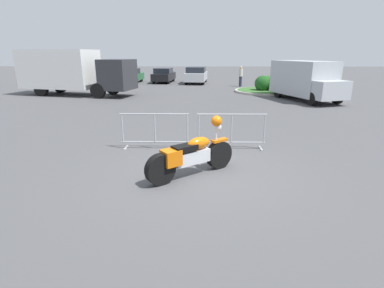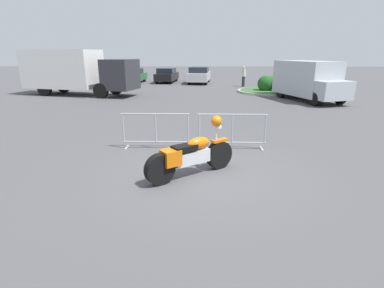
{
  "view_description": "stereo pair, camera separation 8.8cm",
  "coord_description": "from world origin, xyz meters",
  "px_view_note": "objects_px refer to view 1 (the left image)",
  "views": [
    {
      "loc": [
        -0.15,
        -6.65,
        2.76
      ],
      "look_at": [
        -0.27,
        0.28,
        0.65
      ],
      "focal_mm": 28.0,
      "sensor_mm": 36.0,
      "label": 1
    },
    {
      "loc": [
        -0.06,
        -6.65,
        2.76
      ],
      "look_at": [
        -0.27,
        0.28,
        0.65
      ],
      "focal_mm": 28.0,
      "sensor_mm": 36.0,
      "label": 2
    }
  ],
  "objects_px": {
    "motorcycle": "(192,155)",
    "parked_car_black": "(164,75)",
    "crowd_barrier_near": "(155,131)",
    "box_truck": "(71,71)",
    "crowd_barrier_far": "(231,131)",
    "parked_car_silver": "(196,75)",
    "parked_car_green": "(130,76)",
    "pedestrian": "(241,76)",
    "parked_car_maroon": "(97,75)",
    "delivery_van": "(305,79)"
  },
  "relations": [
    {
      "from": "box_truck",
      "to": "parked_car_silver",
      "type": "xyz_separation_m",
      "value": [
        8.34,
        8.63,
        -0.86
      ]
    },
    {
      "from": "box_truck",
      "to": "parked_car_black",
      "type": "distance_m",
      "value": 10.7
    },
    {
      "from": "parked_car_green",
      "to": "pedestrian",
      "type": "height_order",
      "value": "pedestrian"
    },
    {
      "from": "crowd_barrier_near",
      "to": "crowd_barrier_far",
      "type": "distance_m",
      "value": 2.27
    },
    {
      "from": "crowd_barrier_far",
      "to": "parked_car_maroon",
      "type": "height_order",
      "value": "parked_car_maroon"
    },
    {
      "from": "box_truck",
      "to": "parked_car_maroon",
      "type": "bearing_deg",
      "value": 110.59
    },
    {
      "from": "pedestrian",
      "to": "parked_car_black",
      "type": "bearing_deg",
      "value": -175.44
    },
    {
      "from": "delivery_van",
      "to": "parked_car_black",
      "type": "xyz_separation_m",
      "value": [
        -9.76,
        11.27,
        -0.54
      ]
    },
    {
      "from": "parked_car_maroon",
      "to": "parked_car_silver",
      "type": "distance_m",
      "value": 9.48
    },
    {
      "from": "box_truck",
      "to": "parked_car_black",
      "type": "bearing_deg",
      "value": 74.02
    },
    {
      "from": "crowd_barrier_far",
      "to": "parked_car_silver",
      "type": "relative_size",
      "value": 0.44
    },
    {
      "from": "crowd_barrier_near",
      "to": "pedestrian",
      "type": "xyz_separation_m",
      "value": [
        4.94,
        17.57,
        0.37
      ]
    },
    {
      "from": "crowd_barrier_far",
      "to": "box_truck",
      "type": "height_order",
      "value": "box_truck"
    },
    {
      "from": "crowd_barrier_near",
      "to": "parked_car_silver",
      "type": "distance_m",
      "value": 20.46
    },
    {
      "from": "crowd_barrier_near",
      "to": "crowd_barrier_far",
      "type": "relative_size",
      "value": 1.0
    },
    {
      "from": "parked_car_maroon",
      "to": "pedestrian",
      "type": "relative_size",
      "value": 2.59
    },
    {
      "from": "pedestrian",
      "to": "crowd_barrier_far",
      "type": "bearing_deg",
      "value": -67.07
    },
    {
      "from": "motorcycle",
      "to": "box_truck",
      "type": "bearing_deg",
      "value": 83.76
    },
    {
      "from": "box_truck",
      "to": "pedestrian",
      "type": "height_order",
      "value": "box_truck"
    },
    {
      "from": "parked_car_silver",
      "to": "parked_car_green",
      "type": "bearing_deg",
      "value": 93.71
    },
    {
      "from": "crowd_barrier_far",
      "to": "parked_car_black",
      "type": "height_order",
      "value": "parked_car_black"
    },
    {
      "from": "crowd_barrier_far",
      "to": "parked_car_green",
      "type": "distance_m",
      "value": 21.94
    },
    {
      "from": "motorcycle",
      "to": "crowd_barrier_far",
      "type": "xyz_separation_m",
      "value": [
        1.14,
        2.07,
        0.04
      ]
    },
    {
      "from": "box_truck",
      "to": "parked_car_silver",
      "type": "bearing_deg",
      "value": 59.07
    },
    {
      "from": "motorcycle",
      "to": "parked_car_black",
      "type": "distance_m",
      "value": 23.41
    },
    {
      "from": "parked_car_silver",
      "to": "pedestrian",
      "type": "xyz_separation_m",
      "value": [
        3.81,
        -2.87,
        0.15
      ]
    },
    {
      "from": "crowd_barrier_near",
      "to": "crowd_barrier_far",
      "type": "bearing_deg",
      "value": 0.0
    },
    {
      "from": "crowd_barrier_near",
      "to": "parked_car_maroon",
      "type": "bearing_deg",
      "value": 112.18
    },
    {
      "from": "motorcycle",
      "to": "parked_car_green",
      "type": "height_order",
      "value": "parked_car_green"
    },
    {
      "from": "crowd_barrier_far",
      "to": "crowd_barrier_near",
      "type": "bearing_deg",
      "value": 180.0
    },
    {
      "from": "delivery_van",
      "to": "crowd_barrier_far",
      "type": "bearing_deg",
      "value": -47.42
    },
    {
      "from": "motorcycle",
      "to": "box_truck",
      "type": "relative_size",
      "value": 0.25
    },
    {
      "from": "delivery_van",
      "to": "parked_car_maroon",
      "type": "distance_m",
      "value": 19.27
    },
    {
      "from": "motorcycle",
      "to": "crowd_barrier_near",
      "type": "xyz_separation_m",
      "value": [
        -1.13,
        2.07,
        0.04
      ]
    },
    {
      "from": "box_truck",
      "to": "parked_car_black",
      "type": "xyz_separation_m",
      "value": [
        5.18,
        9.32,
        -0.94
      ]
    },
    {
      "from": "parked_car_maroon",
      "to": "pedestrian",
      "type": "bearing_deg",
      "value": -96.71
    },
    {
      "from": "crowd_barrier_far",
      "to": "parked_car_black",
      "type": "xyz_separation_m",
      "value": [
        -4.29,
        21.12,
        0.15
      ]
    },
    {
      "from": "delivery_van",
      "to": "parked_car_maroon",
      "type": "height_order",
      "value": "delivery_van"
    },
    {
      "from": "box_truck",
      "to": "delivery_van",
      "type": "xyz_separation_m",
      "value": [
        14.93,
        -1.96,
        -0.39
      ]
    },
    {
      "from": "crowd_barrier_near",
      "to": "box_truck",
      "type": "bearing_deg",
      "value": 121.38
    },
    {
      "from": "motorcycle",
      "to": "parked_car_silver",
      "type": "relative_size",
      "value": 0.43
    },
    {
      "from": "crowd_barrier_near",
      "to": "parked_car_maroon",
      "type": "xyz_separation_m",
      "value": [
        -8.34,
        20.46,
        0.18
      ]
    },
    {
      "from": "crowd_barrier_near",
      "to": "box_truck",
      "type": "xyz_separation_m",
      "value": [
        -7.2,
        11.8,
        1.08
      ]
    },
    {
      "from": "delivery_van",
      "to": "parked_car_silver",
      "type": "distance_m",
      "value": 12.48
    },
    {
      "from": "parked_car_green",
      "to": "box_truck",
      "type": "bearing_deg",
      "value": 172.71
    },
    {
      "from": "parked_car_maroon",
      "to": "parked_car_green",
      "type": "bearing_deg",
      "value": -81.22
    },
    {
      "from": "pedestrian",
      "to": "parked_car_maroon",
      "type": "bearing_deg",
      "value": -160.7
    },
    {
      "from": "delivery_van",
      "to": "parked_car_silver",
      "type": "bearing_deg",
      "value": -166.45
    },
    {
      "from": "parked_car_maroon",
      "to": "crowd_barrier_far",
      "type": "bearing_deg",
      "value": -147.01
    },
    {
      "from": "crowd_barrier_near",
      "to": "parked_car_green",
      "type": "xyz_separation_m",
      "value": [
        -5.18,
        20.64,
        0.13
      ]
    }
  ]
}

